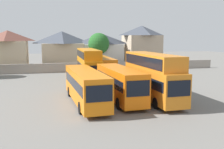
% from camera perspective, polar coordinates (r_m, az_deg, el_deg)
% --- Properties ---
extents(ground, '(140.00, 140.00, 0.00)m').
position_cam_1_polar(ground, '(45.15, -4.64, -0.49)').
color(ground, slate).
extents(depot_boundary_wall, '(56.00, 0.50, 1.80)m').
position_cam_1_polar(depot_boundary_wall, '(51.86, -5.93, 1.60)').
color(depot_boundary_wall, gray).
rests_on(depot_boundary_wall, ground).
extents(bus_1, '(3.02, 12.05, 3.39)m').
position_cam_1_polar(bus_1, '(26.80, -5.83, -2.21)').
color(bus_1, orange).
rests_on(bus_1, ground).
extents(bus_2, '(2.85, 10.64, 3.49)m').
position_cam_1_polar(bus_2, '(27.80, 1.66, -1.69)').
color(bus_2, orange).
rests_on(bus_2, ground).
extents(bus_3, '(2.79, 11.08, 4.99)m').
position_cam_1_polar(bus_3, '(28.31, 8.80, 0.08)').
color(bus_3, orange).
rests_on(bus_3, ground).
extents(bus_4, '(2.93, 11.57, 4.86)m').
position_cam_1_polar(bus_4, '(41.44, -5.11, 2.55)').
color(bus_4, orange).
rests_on(bus_4, ground).
extents(bus_5, '(2.63, 10.73, 3.52)m').
position_cam_1_polar(bus_5, '(42.53, -2.14, 1.72)').
color(bus_5, orange).
rests_on(bus_5, ground).
extents(house_terrace_left, '(7.70, 7.84, 8.12)m').
position_cam_1_polar(house_terrace_left, '(57.46, -21.61, 4.95)').
color(house_terrace_left, '#C6B293').
rests_on(house_terrace_left, ground).
extents(house_terrace_centre, '(8.89, 8.28, 8.02)m').
position_cam_1_polar(house_terrace_centre, '(57.94, -10.78, 5.35)').
color(house_terrace_centre, '#C6B293').
rests_on(house_terrace_centre, ground).
extents(house_terrace_right, '(8.96, 6.71, 7.54)m').
position_cam_1_polar(house_terrace_right, '(58.33, -2.27, 5.26)').
color(house_terrace_right, silver).
rests_on(house_terrace_right, ground).
extents(house_terrace_far_right, '(7.72, 7.83, 9.35)m').
position_cam_1_polar(house_terrace_far_right, '(60.60, 6.43, 6.18)').
color(house_terrace_far_right, tan).
rests_on(house_terrace_far_right, ground).
extents(tree_behind_wall, '(4.38, 4.38, 7.63)m').
position_cam_1_polar(tree_behind_wall, '(54.57, -2.89, 6.70)').
color(tree_behind_wall, brown).
rests_on(tree_behind_wall, ground).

